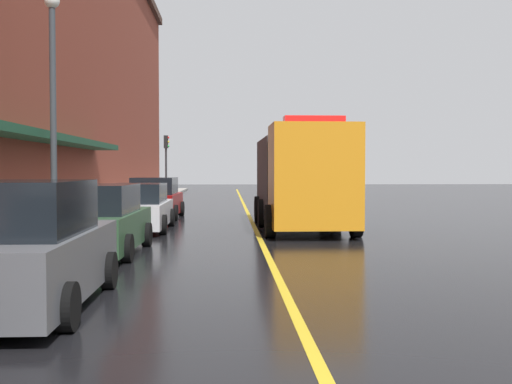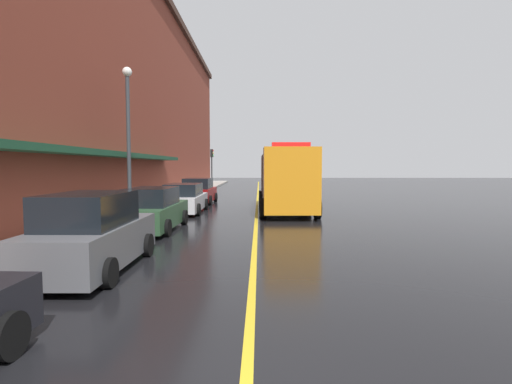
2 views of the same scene
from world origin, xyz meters
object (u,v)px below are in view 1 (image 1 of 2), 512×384
Objects in this scene: parking_meter_2 at (76,204)px; parked_car_4 at (155,199)px; parked_car_1 at (28,250)px; parked_car_2 at (100,222)px; utility_truck at (301,178)px; parking_meter_1 at (107,197)px; street_lamp_left at (53,88)px; traffic_light_near at (166,154)px; parked_car_3 at (139,208)px; parking_meter_0 at (87,201)px.

parked_car_4 is at bearing 80.37° from parking_meter_2.
parked_car_1 reaches higher than parked_car_2.
parked_car_1 is 0.56× the size of utility_truck.
parking_meter_1 is at bearing 5.79° from parked_car_1.
parked_car_2 is at bearing 1.12° from parked_car_1.
street_lamp_left reaches higher than utility_truck.
street_lamp_left is (-0.60, -4.72, 3.34)m from parking_meter_1.
utility_truck is 1.90× the size of traffic_light_near.
street_lamp_left is (-2.02, -2.87, 3.65)m from parked_car_3.
parked_car_3 reaches higher than parking_meter_2.
parked_car_3 is at bearing -52.54° from parking_meter_1.
parked_car_1 reaches higher than parking_meter_1.
parking_meter_2 is 26.20m from traffic_light_near.
parked_car_4 reaches higher than parking_meter_2.
parking_meter_0 is 24.81m from traffic_light_near.
parking_meter_0 is (-1.45, 10.34, 0.18)m from parked_car_1.
parking_meter_1 is 5.81m from street_lamp_left.
parked_car_1 is 1.10× the size of parked_car_4.
parking_meter_0 is (-1.36, -6.63, 0.25)m from parked_car_4.
parking_meter_2 is at bearing 152.97° from parked_car_3.
traffic_light_near is at bearing 3.23° from parked_car_3.
parked_car_1 is 0.99× the size of parked_car_2.
parked_car_3 is at bearing -177.80° from parked_car_4.
traffic_light_near is (-1.30, 18.09, 2.35)m from parked_car_4.
parked_car_2 reaches higher than parking_meter_0.
parked_car_4 is at bearing 0.92° from parked_car_2.
street_lamp_left reaches higher than parking_meter_2.
parked_car_1 reaches higher than parked_car_4.
utility_truck reaches higher than parking_meter_1.
parked_car_4 is at bearing -0.01° from parked_car_1.
street_lamp_left reaches higher than traffic_light_near.
street_lamp_left reaches higher than parked_car_4.
utility_truck is at bearing 25.48° from parking_meter_2.
parked_car_1 is 0.97× the size of parked_car_3.
parked_car_2 reaches higher than parking_meter_1.
parked_car_2 is at bearing -178.70° from parked_car_4.
parked_car_3 is 3.55× the size of parking_meter_0.
parking_meter_2 is (-1.42, -2.79, 0.31)m from parked_car_3.
parked_car_1 is 3.46× the size of parking_meter_1.
street_lamp_left is at bearing -66.46° from utility_truck.
parked_car_2 is 3.52× the size of parking_meter_0.
parked_car_3 is 0.58× the size of utility_truck.
parked_car_4 is 8.15m from parking_meter_2.
utility_truck is at bearing 24.21° from street_lamp_left.
utility_truck is at bearing -128.49° from parked_car_4.
parked_car_3 is 23.49m from traffic_light_near.
parked_car_4 is 6.77m from parking_meter_0.
parking_meter_1 is (-1.36, -3.39, 0.25)m from parked_car_4.
parked_car_3 is at bearing 54.91° from street_lamp_left.
parked_car_2 is 7.79m from parking_meter_1.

